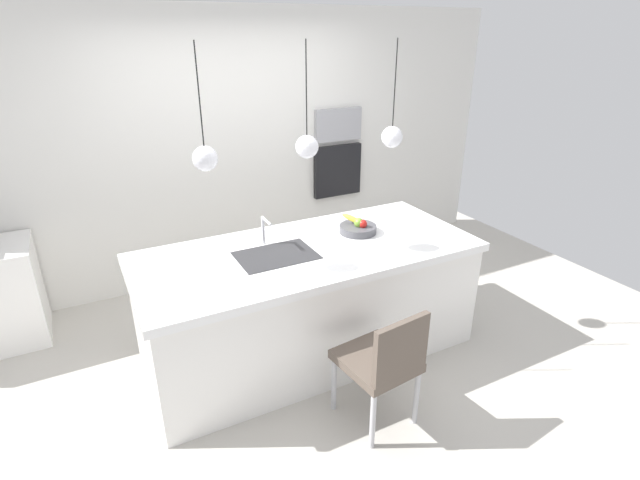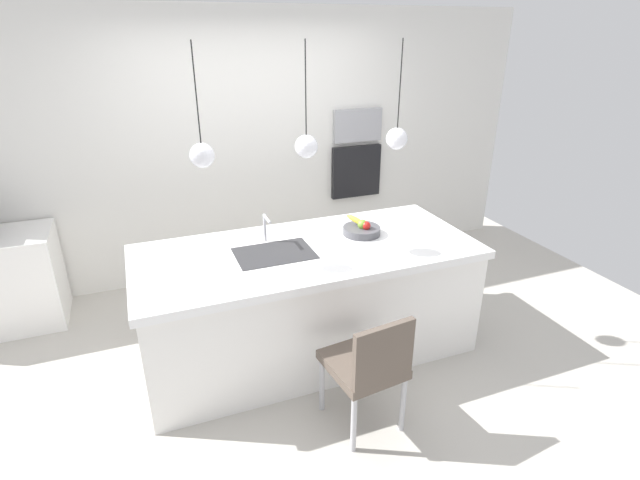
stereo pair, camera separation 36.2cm
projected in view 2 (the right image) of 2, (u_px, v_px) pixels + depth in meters
name	position (u px, v px, depth m)	size (l,w,h in m)	color
floor	(309.00, 347.00, 3.97)	(6.60, 6.60, 0.00)	#BCB7AD
back_wall	(251.00, 147.00, 4.86)	(6.00, 0.10, 2.60)	silver
kitchen_island	(308.00, 300.00, 3.79)	(2.54, 1.11, 0.89)	white
sink_basin	(274.00, 254.00, 3.53)	(0.56, 0.40, 0.02)	#2D2D30
faucet	(266.00, 225.00, 3.65)	(0.02, 0.17, 0.22)	silver
fruit_bowl	(362.00, 229.00, 3.84)	(0.30, 0.30, 0.15)	#4C4C51
microwave	(357.00, 125.00, 5.12)	(0.54, 0.08, 0.34)	#9E9EA3
oven	(356.00, 171.00, 5.32)	(0.56, 0.08, 0.56)	black
chair_near	(368.00, 365.00, 3.00)	(0.47, 0.51, 0.85)	brown
pendant_light_left	(202.00, 155.00, 3.08)	(0.16, 0.16, 0.76)	silver
pendant_light_center	(306.00, 146.00, 3.31)	(0.16, 0.16, 0.76)	silver
pendant_light_right	(397.00, 138.00, 3.54)	(0.16, 0.16, 0.76)	silver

